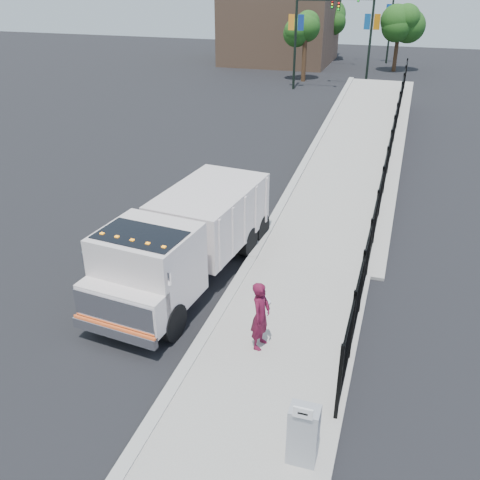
% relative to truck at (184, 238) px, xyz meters
% --- Properties ---
extents(ground, '(120.00, 120.00, 0.00)m').
position_rel_truck_xyz_m(ground, '(1.51, -2.20, -1.43)').
color(ground, black).
rests_on(ground, ground).
extents(sidewalk, '(3.55, 12.00, 0.12)m').
position_rel_truck_xyz_m(sidewalk, '(3.44, -4.20, -1.37)').
color(sidewalk, '#9E998E').
rests_on(sidewalk, ground).
extents(curb, '(0.30, 12.00, 0.16)m').
position_rel_truck_xyz_m(curb, '(1.51, -4.20, -1.35)').
color(curb, '#ADAAA3').
rests_on(curb, ground).
extents(ramp, '(3.95, 24.06, 3.19)m').
position_rel_truck_xyz_m(ramp, '(3.64, 13.80, -1.43)').
color(ramp, '#9E998E').
rests_on(ramp, ground).
extents(iron_fence, '(0.10, 28.00, 1.80)m').
position_rel_truck_xyz_m(iron_fence, '(5.06, 9.80, -0.53)').
color(iron_fence, black).
rests_on(iron_fence, ground).
extents(truck, '(3.13, 7.61, 2.54)m').
position_rel_truck_xyz_m(truck, '(0.00, 0.00, 0.00)').
color(truck, black).
rests_on(truck, ground).
extents(worker, '(0.50, 0.69, 1.75)m').
position_rel_truck_xyz_m(worker, '(2.96, -2.42, -0.43)').
color(worker, '#580F28').
rests_on(worker, sidewalk).
extents(utility_cabinet, '(0.55, 0.40, 1.25)m').
position_rel_truck_xyz_m(utility_cabinet, '(4.61, -5.44, -0.68)').
color(utility_cabinet, gray).
rests_on(utility_cabinet, sidewalk).
extents(arrow_sign, '(0.35, 0.04, 0.22)m').
position_rel_truck_xyz_m(arrow_sign, '(4.61, -5.66, 0.05)').
color(arrow_sign, white).
rests_on(arrow_sign, utility_cabinet).
extents(debris, '(0.37, 0.37, 0.09)m').
position_rel_truck_xyz_m(debris, '(2.56, -0.58, -1.26)').
color(debris, silver).
rests_on(debris, sidewalk).
extents(light_pole_0, '(3.77, 0.22, 8.00)m').
position_rel_truck_xyz_m(light_pole_0, '(-2.92, 28.93, 2.94)').
color(light_pole_0, black).
rests_on(light_pole_0, ground).
extents(light_pole_1, '(3.78, 0.22, 8.00)m').
position_rel_truck_xyz_m(light_pole_1, '(1.74, 31.15, 2.94)').
color(light_pole_1, black).
rests_on(light_pole_1, ground).
extents(light_pole_2, '(3.77, 0.22, 8.00)m').
position_rel_truck_xyz_m(light_pole_2, '(-2.85, 40.50, 2.94)').
color(light_pole_2, black).
rests_on(light_pole_2, ground).
extents(light_pole_3, '(3.78, 0.22, 8.00)m').
position_rel_truck_xyz_m(light_pole_3, '(2.43, 44.09, 2.94)').
color(light_pole_3, black).
rests_on(light_pole_3, ground).
extents(tree_0, '(2.35, 2.35, 5.17)m').
position_rel_truck_xyz_m(tree_0, '(-3.14, 32.30, 2.50)').
color(tree_0, '#382314').
rests_on(tree_0, ground).
extents(tree_1, '(2.66, 2.66, 5.33)m').
position_rel_truck_xyz_m(tree_1, '(3.72, 39.54, 2.52)').
color(tree_1, '#382314').
rests_on(tree_1, ground).
extents(tree_2, '(2.88, 2.88, 5.44)m').
position_rel_truck_xyz_m(tree_2, '(-3.12, 44.81, 2.53)').
color(tree_2, '#382314').
rests_on(tree_2, ground).
extents(building, '(10.00, 10.00, 8.00)m').
position_rel_truck_xyz_m(building, '(-7.49, 41.80, 2.57)').
color(building, '#8C664C').
rests_on(building, ground).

